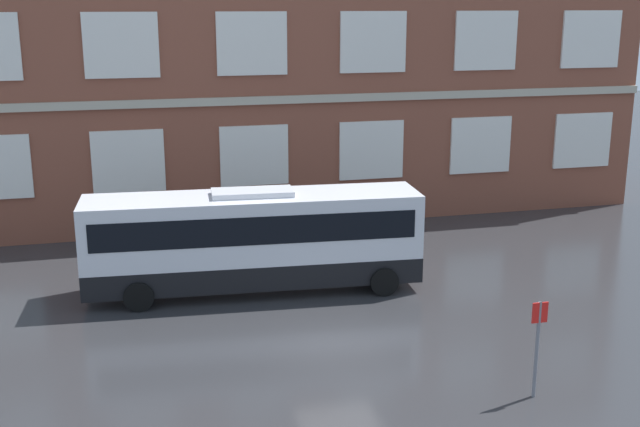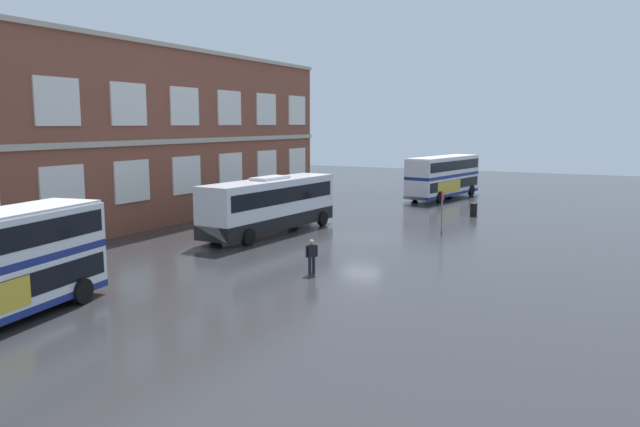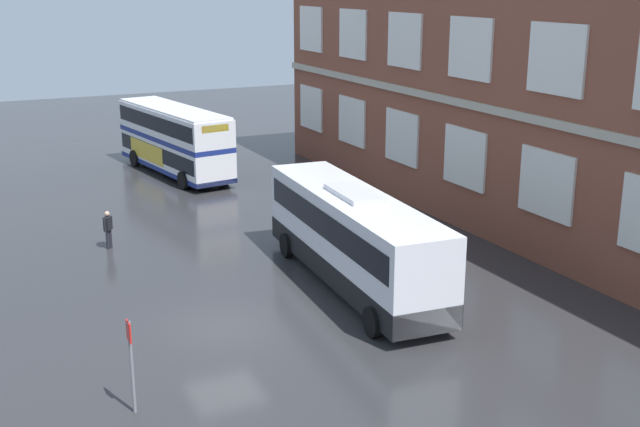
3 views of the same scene
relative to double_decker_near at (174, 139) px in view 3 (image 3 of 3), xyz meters
The scene contains 6 objects.
ground_plane 23.23m from the double_decker_near, ahead, with size 120.00×120.00×0.00m, color #2B2B2D.
brick_terminal_building 24.22m from the double_decker_near, 33.18° to the left, with size 44.68×8.19×12.77m.
double_decker_near is the anchor object (origin of this frame).
touring_coach 21.34m from the double_decker_near, ahead, with size 12.15×3.57×3.80m.
waiting_passenger 14.37m from the double_decker_near, 27.65° to the right, with size 0.55×0.49×1.70m.
bus_stand_flag 28.64m from the double_decker_near, 18.21° to the right, with size 0.44×0.10×2.70m.
Camera 3 is at (24.16, -8.00, 11.42)m, focal length 45.05 mm.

